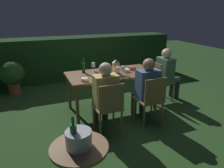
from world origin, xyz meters
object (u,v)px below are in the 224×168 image
object	(u,v)px
lantern_centerpiece	(116,66)
wine_glass_b	(123,69)
chair_side_left_a	(109,106)
ice_bucket	(78,138)
chair_side_left_b	(151,98)
green_bottle_on_table	(83,67)
bowl_bread	(85,79)
person_in_mustard	(104,92)
wine_glass_a	(108,67)
wine_glass_d	(118,70)
dining_table	(112,76)
bowl_dip	(142,71)
potted_plant_by_hedge	(12,75)
bowl_salad	(126,70)
side_table	(80,164)
wine_glass_c	(93,65)
bowl_olives	(132,68)
person_in_blue	(146,86)
plate_a	(100,77)
plate_b	(109,69)
person_in_green	(167,72)
chair_head_far	(159,79)

from	to	relation	value
lantern_centerpiece	wine_glass_b	size ratio (longest dim) A/B	1.57
chair_side_left_a	ice_bucket	world-z (taller)	ice_bucket
chair_side_left_b	green_bottle_on_table	distance (m)	1.42
bowl_bread	chair_side_left_a	bearing A→B (deg)	-66.53
person_in_mustard	green_bottle_on_table	xyz separation A→B (m)	(-0.12, 0.85, 0.23)
wine_glass_a	wine_glass_d	bearing A→B (deg)	-65.83
dining_table	green_bottle_on_table	bearing A→B (deg)	155.46
person_in_mustard	wine_glass_a	size ratio (longest dim) A/B	6.80
green_bottle_on_table	bowl_dip	size ratio (longest dim) A/B	2.61
bowl_dip	potted_plant_by_hedge	distance (m)	3.03
bowl_salad	side_table	xyz separation A→B (m)	(-1.39, -1.81, -0.36)
ice_bucket	wine_glass_a	bearing A→B (deg)	61.27
lantern_centerpiece	bowl_dip	bearing A→B (deg)	-15.41
wine_glass_c	bowl_dip	xyz separation A→B (m)	(0.85, -0.46, -0.10)
wine_glass_a	bowl_olives	bearing A→B (deg)	6.29
green_bottle_on_table	bowl_bread	distance (m)	0.52
person_in_blue	ice_bucket	xyz separation A→B (m)	(-1.50, -1.24, 0.09)
bowl_bread	potted_plant_by_hedge	xyz separation A→B (m)	(-1.24, 1.90, -0.31)
plate_a	bowl_olives	distance (m)	0.83
wine_glass_c	ice_bucket	bearing A→B (deg)	-111.04
plate_b	person_in_green	bearing A→B (deg)	-12.07
person_in_blue	potted_plant_by_hedge	distance (m)	3.18
chair_head_far	bowl_dip	world-z (taller)	chair_head_far
person_in_mustard	plate_a	size ratio (longest dim) A/B	5.62
wine_glass_d	potted_plant_by_hedge	size ratio (longest dim) A/B	0.21
bowl_olives	chair_head_far	bearing A→B (deg)	-7.53
wine_glass_a	person_in_blue	bearing A→B (deg)	-53.70
plate_b	side_table	distance (m)	2.44
person_in_green	potted_plant_by_hedge	bearing A→B (deg)	152.80
wine_glass_b	plate_a	distance (m)	0.47
dining_table	wine_glass_d	distance (m)	0.28
wine_glass_a	wine_glass_b	xyz separation A→B (m)	(0.23, -0.21, 0.00)
chair_side_left_a	wine_glass_d	bearing A→B (deg)	55.74
ice_bucket	wine_glass_c	bearing A→B (deg)	68.96
chair_side_left_b	side_table	world-z (taller)	chair_side_left_b
person_in_green	bowl_bread	world-z (taller)	person_in_green
person_in_green	wine_glass_a	world-z (taller)	person_in_green
bowl_olives	dining_table	bearing A→B (deg)	-170.12
wine_glass_c	lantern_centerpiece	bearing A→B (deg)	-42.15
wine_glass_a	bowl_salad	distance (m)	0.38
green_bottle_on_table	wine_glass_c	size ratio (longest dim) A/B	1.72
wine_glass_a	bowl_olives	distance (m)	0.57
wine_glass_d	bowl_bread	size ratio (longest dim) A/B	1.38
chair_side_left_a	potted_plant_by_hedge	distance (m)	2.85
bowl_bread	bowl_dip	size ratio (longest dim) A/B	1.10
green_bottle_on_table	plate_b	world-z (taller)	green_bottle_on_table
green_bottle_on_table	bowl_olives	distance (m)	0.99
lantern_centerpiece	wine_glass_d	distance (m)	0.18
chair_side_left_b	chair_head_far	world-z (taller)	same
dining_table	plate_a	size ratio (longest dim) A/B	8.39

